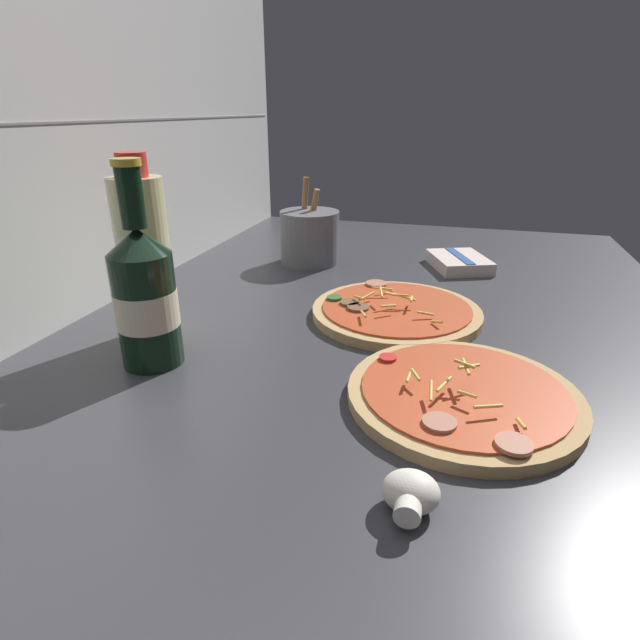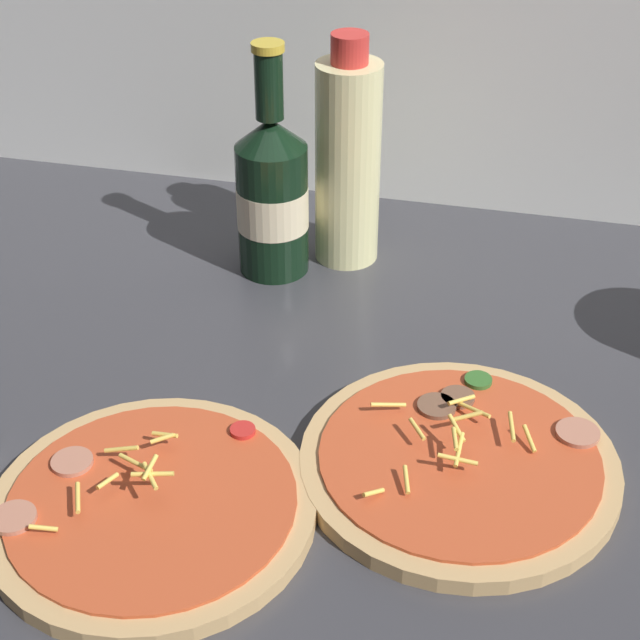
# 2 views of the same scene
# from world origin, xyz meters

# --- Properties ---
(counter_slab) EXTENTS (1.60, 0.90, 0.03)m
(counter_slab) POSITION_xyz_m (0.00, 0.00, 0.01)
(counter_slab) COLOR #38383D
(counter_slab) RESTS_ON ground
(pizza_near) EXTENTS (0.25, 0.25, 0.05)m
(pizza_near) POSITION_xyz_m (-0.09, -0.11, 0.03)
(pizza_near) COLOR tan
(pizza_near) RESTS_ON counter_slab
(pizza_far) EXTENTS (0.25, 0.25, 0.04)m
(pizza_far) POSITION_xyz_m (0.13, -0.01, 0.03)
(pizza_far) COLOR tan
(pizza_far) RESTS_ON counter_slab
(beer_bottle) EXTENTS (0.07, 0.07, 0.24)m
(beer_bottle) POSITION_xyz_m (-0.10, 0.26, 0.11)
(beer_bottle) COLOR black
(beer_bottle) RESTS_ON counter_slab
(oil_bottle) EXTENTS (0.07, 0.07, 0.24)m
(oil_bottle) POSITION_xyz_m (-0.03, 0.31, 0.14)
(oil_bottle) COLOR beige
(oil_bottle) RESTS_ON counter_slab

